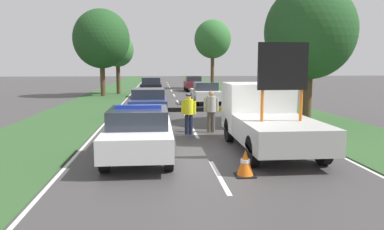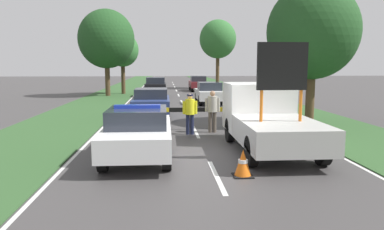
% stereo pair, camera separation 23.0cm
% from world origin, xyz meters
% --- Properties ---
extents(ground_plane, '(160.00, 160.00, 0.00)m').
position_xyz_m(ground_plane, '(0.00, 0.00, 0.00)').
color(ground_plane, '#3D3A3A').
extents(lane_markings, '(8.08, 67.62, 0.01)m').
position_xyz_m(lane_markings, '(0.00, 17.36, 0.00)').
color(lane_markings, silver).
rests_on(lane_markings, ground).
extents(grass_verge_left, '(4.06, 120.00, 0.03)m').
position_xyz_m(grass_verge_left, '(-6.12, 20.00, 0.01)').
color(grass_verge_left, '#2D5128').
rests_on(grass_verge_left, ground).
extents(grass_verge_right, '(4.06, 120.00, 0.03)m').
position_xyz_m(grass_verge_right, '(6.12, 20.00, 0.01)').
color(grass_verge_right, '#2D5128').
rests_on(grass_verge_right, ground).
extents(police_car, '(1.89, 4.50, 1.60)m').
position_xyz_m(police_car, '(-2.04, -0.31, 0.78)').
color(police_car, white).
rests_on(police_car, ground).
extents(work_truck, '(2.22, 5.32, 3.36)m').
position_xyz_m(work_truck, '(2.04, 0.69, 1.06)').
color(work_truck, white).
rests_on(work_truck, ground).
extents(road_barrier, '(3.49, 0.08, 0.95)m').
position_xyz_m(road_barrier, '(0.08, 4.42, 0.80)').
color(road_barrier, black).
rests_on(road_barrier, ground).
extents(police_officer, '(0.58, 0.37, 1.61)m').
position_xyz_m(police_officer, '(-0.28, 3.36, 0.96)').
color(police_officer, '#191E38').
rests_on(police_officer, ground).
extents(pedestrian_civilian, '(0.61, 0.39, 1.70)m').
position_xyz_m(pedestrian_civilian, '(0.67, 3.75, 1.00)').
color(pedestrian_civilian, brown).
rests_on(pedestrian_civilian, ground).
extents(traffic_cone_near_police, '(0.49, 0.49, 0.67)m').
position_xyz_m(traffic_cone_near_police, '(0.65, -2.34, 0.33)').
color(traffic_cone_near_police, black).
rests_on(traffic_cone_near_police, ground).
extents(traffic_cone_centre_front, '(0.39, 0.39, 0.54)m').
position_xyz_m(traffic_cone_centre_front, '(-2.91, 3.90, 0.27)').
color(traffic_cone_centre_front, black).
rests_on(traffic_cone_centre_front, ground).
extents(queued_car_hatch_blue, '(1.90, 4.08, 1.50)m').
position_xyz_m(queued_car_hatch_blue, '(-1.97, 8.69, 0.77)').
color(queued_car_hatch_blue, navy).
rests_on(queued_car_hatch_blue, ground).
extents(queued_car_van_white, '(1.75, 4.29, 1.52)m').
position_xyz_m(queued_car_van_white, '(1.89, 15.06, 0.78)').
color(queued_car_van_white, silver).
rests_on(queued_car_van_white, ground).
extents(queued_car_sedan_black, '(1.75, 3.92, 1.68)m').
position_xyz_m(queued_car_sedan_black, '(-2.02, 21.24, 0.87)').
color(queued_car_sedan_black, black).
rests_on(queued_car_sedan_black, ground).
extents(queued_car_wagon_maroon, '(1.74, 4.16, 1.57)m').
position_xyz_m(queued_car_wagon_maroon, '(2.27, 28.13, 0.82)').
color(queued_car_wagon_maroon, maroon).
rests_on(queued_car_wagon_maroon, ground).
extents(roadside_tree_near_left, '(4.09, 4.09, 6.37)m').
position_xyz_m(roadside_tree_near_left, '(5.40, 5.47, 4.21)').
color(roadside_tree_near_left, '#4C3823').
rests_on(roadside_tree_near_left, ground).
extents(roadside_tree_near_right, '(4.17, 4.17, 7.83)m').
position_xyz_m(roadside_tree_near_right, '(4.85, 31.80, 5.61)').
color(roadside_tree_near_right, '#4C3823').
rests_on(roadside_tree_near_right, ground).
extents(roadside_tree_mid_left, '(2.98, 2.98, 5.67)m').
position_xyz_m(roadside_tree_mid_left, '(-5.13, 24.45, 4.07)').
color(roadside_tree_mid_left, '#4C3823').
rests_on(roadside_tree_mid_left, ground).
extents(roadside_tree_mid_right, '(4.82, 4.82, 7.49)m').
position_xyz_m(roadside_tree_mid_right, '(-6.24, 22.13, 4.94)').
color(roadside_tree_mid_right, '#4C3823').
rests_on(roadside_tree_mid_right, ground).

